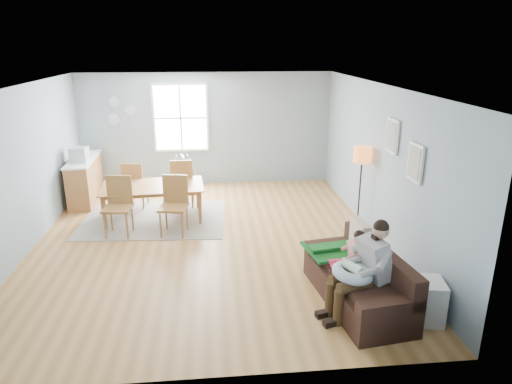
{
  "coord_description": "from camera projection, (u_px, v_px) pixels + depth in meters",
  "views": [
    {
      "loc": [
        0.12,
        -7.47,
        3.37
      ],
      "look_at": [
        0.82,
        -0.34,
        1.0
      ],
      "focal_mm": 32.0,
      "sensor_mm": 36.0,
      "label": 1
    }
  ],
  "objects": [
    {
      "name": "room",
      "position": [
        203.0,
        103.0,
        7.35
      ],
      "size": [
        8.4,
        9.4,
        3.9
      ],
      "color": "#A6743A"
    },
    {
      "name": "window",
      "position": [
        181.0,
        118.0,
        10.81
      ],
      "size": [
        1.32,
        0.08,
        1.62
      ],
      "color": "white",
      "rests_on": "room"
    },
    {
      "name": "pictures",
      "position": [
        403.0,
        149.0,
        6.81
      ],
      "size": [
        0.05,
        1.34,
        0.74
      ],
      "color": "white",
      "rests_on": "room"
    },
    {
      "name": "wall_plates",
      "position": [
        120.0,
        111.0,
        10.63
      ],
      "size": [
        0.67,
        0.02,
        0.66
      ],
      "color": "#9FB5BF",
      "rests_on": "room"
    },
    {
      "name": "sofa",
      "position": [
        360.0,
        283.0,
        6.14
      ],
      "size": [
        1.08,
        2.01,
        0.78
      ],
      "color": "black",
      "rests_on": "room"
    },
    {
      "name": "green_throw",
      "position": [
        337.0,
        249.0,
        6.65
      ],
      "size": [
        1.0,
        0.87,
        0.04
      ],
      "primitive_type": "cube",
      "rotation": [
        0.0,
        0.0,
        0.18
      ],
      "color": "#166226",
      "rests_on": "sofa"
    },
    {
      "name": "beige_pillow",
      "position": [
        360.0,
        237.0,
        6.51
      ],
      "size": [
        0.17,
        0.49,
        0.48
      ],
      "primitive_type": "cube",
      "rotation": [
        0.0,
        0.0,
        0.07
      ],
      "color": "#BFAF92",
      "rests_on": "sofa"
    },
    {
      "name": "father",
      "position": [
        364.0,
        267.0,
        5.73
      ],
      "size": [
        0.97,
        0.59,
        1.28
      ],
      "color": "#959497",
      "rests_on": "sofa"
    },
    {
      "name": "nursing_pillow",
      "position": [
        353.0,
        273.0,
        5.73
      ],
      "size": [
        0.54,
        0.52,
        0.21
      ],
      "primitive_type": "torus",
      "rotation": [
        0.0,
        0.14,
        0.0
      ],
      "color": "#A7BED0",
      "rests_on": "father"
    },
    {
      "name": "infant",
      "position": [
        351.0,
        266.0,
        5.73
      ],
      "size": [
        0.24,
        0.35,
        0.13
      ],
      "color": "white",
      "rests_on": "nursing_pillow"
    },
    {
      "name": "toddler",
      "position": [
        352.0,
        252.0,
        6.17
      ],
      "size": [
        0.49,
        0.25,
        0.77
      ],
      "color": "silver",
      "rests_on": "sofa"
    },
    {
      "name": "floor_lamp",
      "position": [
        362.0,
        162.0,
        8.21
      ],
      "size": [
        0.32,
        0.32,
        1.58
      ],
      "color": "black",
      "rests_on": "room"
    },
    {
      "name": "storage_cube",
      "position": [
        422.0,
        300.0,
        5.74
      ],
      "size": [
        0.56,
        0.52,
        0.55
      ],
      "color": "white",
      "rests_on": "room"
    },
    {
      "name": "rug",
      "position": [
        155.0,
        219.0,
        9.11
      ],
      "size": [
        2.88,
        2.26,
        0.01
      ],
      "primitive_type": "cube",
      "rotation": [
        0.0,
        0.0,
        -0.06
      ],
      "color": "gray",
      "rests_on": "room"
    },
    {
      "name": "dining_table",
      "position": [
        154.0,
        203.0,
        9.0
      ],
      "size": [
        2.04,
        1.23,
        0.69
      ],
      "primitive_type": "imported",
      "rotation": [
        0.0,
        0.0,
        0.07
      ],
      "color": "brown",
      "rests_on": "rug"
    },
    {
      "name": "chair_sw",
      "position": [
        119.0,
        201.0,
        8.25
      ],
      "size": [
        0.52,
        0.52,
        1.07
      ],
      "color": "olive",
      "rests_on": "rug"
    },
    {
      "name": "chair_se",
      "position": [
        174.0,
        200.0,
        8.29
      ],
      "size": [
        0.56,
        0.56,
        1.07
      ],
      "color": "olive",
      "rests_on": "rug"
    },
    {
      "name": "chair_nw",
      "position": [
        134.0,
        182.0,
        9.56
      ],
      "size": [
        0.51,
        0.51,
        1.0
      ],
      "color": "olive",
      "rests_on": "rug"
    },
    {
      "name": "chair_ne",
      "position": [
        182.0,
        180.0,
        9.57
      ],
      "size": [
        0.49,
        0.49,
        1.06
      ],
      "color": "olive",
      "rests_on": "rug"
    },
    {
      "name": "counter",
      "position": [
        85.0,
        179.0,
        10.07
      ],
      "size": [
        0.59,
        1.73,
        0.95
      ],
      "color": "brown",
      "rests_on": "room"
    },
    {
      "name": "monitor",
      "position": [
        79.0,
        155.0,
        9.57
      ],
      "size": [
        0.35,
        0.33,
        0.32
      ],
      "color": "#B5B6BB",
      "rests_on": "counter"
    },
    {
      "name": "baby_swing",
      "position": [
        184.0,
        174.0,
        10.87
      ],
      "size": [
        0.95,
        0.96,
        0.81
      ],
      "color": "#B5B6BB",
      "rests_on": "room"
    }
  ]
}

